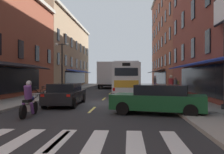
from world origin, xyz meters
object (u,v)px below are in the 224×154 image
at_px(motorcycle_rider, 29,101).
at_px(pedestrian_far, 155,83).
at_px(pedestrian_near, 176,85).
at_px(sedan_near, 111,82).
at_px(sedan_mid, 159,99).
at_px(bicycle_near, 50,91).
at_px(transit_bus, 126,78).
at_px(box_truck, 107,75).
at_px(sedan_far, 66,94).
at_px(bicycle_mid, 41,93).
at_px(street_lamp_twin, 62,65).
at_px(pedestrian_mid, 171,87).

height_order(motorcycle_rider, pedestrian_far, pedestrian_far).
bearing_deg(pedestrian_near, sedan_near, -2.54).
bearing_deg(sedan_mid, pedestrian_far, 84.51).
distance_m(sedan_near, sedan_mid, 38.37).
bearing_deg(bicycle_near, pedestrian_far, 41.40).
distance_m(sedan_mid, pedestrian_far, 18.48).
relative_size(transit_bus, pedestrian_near, 7.00).
distance_m(box_truck, pedestrian_near, 16.86).
xyz_separation_m(transit_bus, sedan_far, (-3.73, -11.83, -1.00)).
bearing_deg(bicycle_mid, sedan_near, 83.95).
bearing_deg(box_truck, sedan_far, -91.80).
relative_size(transit_bus, sedan_far, 2.38).
bearing_deg(motorcycle_rider, sedan_near, 88.55).
distance_m(transit_bus, street_lamp_twin, 7.21).
distance_m(box_truck, pedestrian_far, 10.01).
relative_size(sedan_far, motorcycle_rider, 2.33).
bearing_deg(sedan_mid, box_truck, 100.49).
distance_m(transit_bus, pedestrian_far, 4.83).
bearing_deg(motorcycle_rider, sedan_far, 82.97).
height_order(bicycle_near, bicycle_mid, same).
xyz_separation_m(sedan_near, pedestrian_mid, (6.60, -32.45, 0.34)).
xyz_separation_m(box_truck, street_lamp_twin, (-3.33, -13.90, 0.90)).
bearing_deg(sedan_mid, pedestrian_mid, 74.58).
relative_size(bicycle_near, pedestrian_mid, 0.94).
distance_m(transit_bus, motorcycle_rider, 16.89).
bearing_deg(pedestrian_far, pedestrian_mid, -64.83).
distance_m(sedan_near, pedestrian_far, 20.80).
xyz_separation_m(sedan_mid, street_lamp_twin, (-8.12, 11.98, 2.21)).
xyz_separation_m(sedan_mid, pedestrian_mid, (1.54, 5.59, 0.35)).
distance_m(transit_bus, sedan_mid, 15.31).
xyz_separation_m(transit_bus, bicycle_near, (-6.72, -5.83, -1.21)).
height_order(sedan_near, bicycle_near, sedan_near).
height_order(transit_bus, motorcycle_rider, transit_bus).
distance_m(box_truck, bicycle_mid, 19.55).
distance_m(sedan_near, bicycle_mid, 31.49).
relative_size(box_truck, pedestrian_near, 4.73).
relative_size(motorcycle_rider, street_lamp_twin, 0.41).
bearing_deg(motorcycle_rider, sedan_mid, 10.61).
height_order(transit_bus, pedestrian_near, transit_bus).
bearing_deg(box_truck, pedestrian_near, -62.97).
height_order(transit_bus, street_lamp_twin, street_lamp_twin).
xyz_separation_m(sedan_near, pedestrian_near, (7.91, -27.14, 0.26)).
relative_size(bicycle_mid, pedestrian_far, 0.94).
bearing_deg(transit_bus, pedestrian_far, 42.30).
distance_m(box_truck, pedestrian_mid, 21.28).
bearing_deg(bicycle_near, street_lamp_twin, 81.87).
bearing_deg(sedan_far, sedan_mid, -31.25).
xyz_separation_m(pedestrian_mid, street_lamp_twin, (-9.66, 6.39, 1.86)).
distance_m(bicycle_mid, pedestrian_near, 11.99).
relative_size(box_truck, motorcycle_rider, 3.74).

